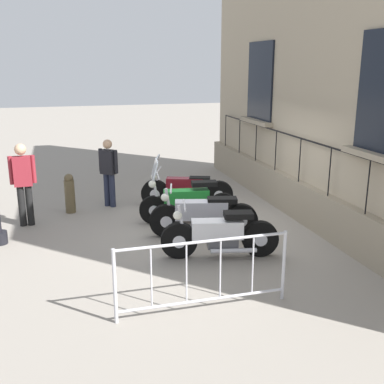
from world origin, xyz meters
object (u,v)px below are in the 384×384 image
(motorcycle_maroon, at_px, (186,190))
(motorcycle_white, at_px, (219,235))
(motorcycle_silver, at_px, (203,216))
(motorcycle_green, at_px, (187,202))
(crowd_barrier, at_px, (204,273))
(pedestrian_standing, at_px, (23,180))
(bollard, at_px, (70,193))
(pedestrian_walking, at_px, (109,169))

(motorcycle_maroon, xyz_separation_m, motorcycle_white, (0.19, 2.97, -0.02))
(motorcycle_silver, bearing_deg, motorcycle_green, -85.09)
(motorcycle_green, xyz_separation_m, crowd_barrier, (0.77, 3.65, 0.11))
(motorcycle_green, distance_m, pedestrian_standing, 3.44)
(motorcycle_white, bearing_deg, bollard, -53.79)
(motorcycle_green, height_order, pedestrian_standing, pedestrian_standing)
(motorcycle_green, bearing_deg, motorcycle_maroon, -103.27)
(motorcycle_white, relative_size, bollard, 2.27)
(motorcycle_green, xyz_separation_m, pedestrian_standing, (3.32, -0.73, 0.54))
(motorcycle_white, relative_size, pedestrian_standing, 1.18)
(motorcycle_silver, distance_m, pedestrian_standing, 3.82)
(motorcycle_green, relative_size, motorcycle_white, 1.02)
(motorcycle_green, distance_m, motorcycle_silver, 0.92)
(pedestrian_walking, bearing_deg, motorcycle_silver, 121.42)
(pedestrian_standing, bearing_deg, motorcycle_silver, 154.14)
(motorcycle_white, relative_size, pedestrian_walking, 1.28)
(pedestrian_standing, relative_size, pedestrian_walking, 1.08)
(bollard, distance_m, pedestrian_standing, 1.25)
(motorcycle_maroon, relative_size, motorcycle_white, 1.01)
(bollard, bearing_deg, motorcycle_green, 149.90)
(motorcycle_silver, xyz_separation_m, bollard, (2.48, -2.31, 0.03))
(motorcycle_silver, height_order, pedestrian_standing, pedestrian_standing)
(motorcycle_maroon, xyz_separation_m, motorcycle_green, (0.24, 1.01, 0.02))
(motorcycle_maroon, distance_m, pedestrian_standing, 3.61)
(motorcycle_green, height_order, pedestrian_walking, pedestrian_walking)
(motorcycle_white, height_order, crowd_barrier, crowd_barrier)
(motorcycle_green, bearing_deg, pedestrian_walking, -47.83)
(motorcycle_maroon, bearing_deg, crowd_barrier, 77.83)
(motorcycle_white, bearing_deg, crowd_barrier, 64.25)
(pedestrian_walking, bearing_deg, motorcycle_green, 132.17)
(motorcycle_green, height_order, bollard, motorcycle_green)
(crowd_barrier, bearing_deg, motorcycle_maroon, -102.17)
(motorcycle_silver, distance_m, pedestrian_walking, 3.02)
(bollard, relative_size, pedestrian_standing, 0.52)
(motorcycle_white, distance_m, crowd_barrier, 1.89)
(motorcycle_white, xyz_separation_m, pedestrian_walking, (1.53, -3.59, 0.49))
(motorcycle_silver, bearing_deg, motorcycle_white, 88.39)
(crowd_barrier, distance_m, pedestrian_standing, 5.09)
(motorcycle_maroon, xyz_separation_m, pedestrian_standing, (3.56, 0.28, 0.56))
(motorcycle_green, bearing_deg, crowd_barrier, 78.13)
(motorcycle_maroon, height_order, motorcycle_white, motorcycle_maroon)
(motorcycle_green, relative_size, pedestrian_standing, 1.21)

